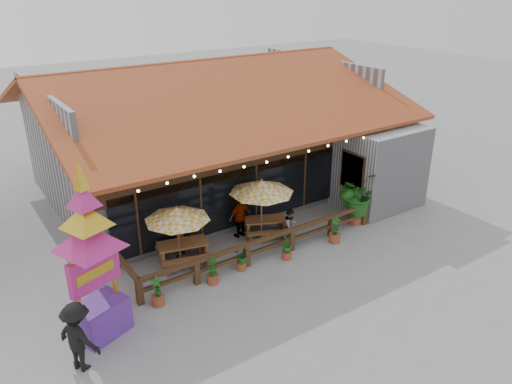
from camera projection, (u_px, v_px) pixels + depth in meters
ground at (293, 241)px, 19.46m from camera, size 100.00×100.00×0.00m
restaurant_building at (213, 143)px, 23.74m from camera, size 15.50×14.73×6.09m
patio_railing at (249, 246)px, 17.86m from camera, size 10.00×2.60×0.92m
umbrella_left at (177, 214)px, 16.85m from camera, size 2.59×2.59×2.42m
umbrella_right at (262, 187)px, 18.58m from camera, size 3.13×3.13×2.62m
picnic_table_left at (183, 250)px, 17.72m from camera, size 2.06×1.88×0.84m
picnic_table_right at (265, 224)px, 19.63m from camera, size 2.04×1.93×0.78m
thai_sign_tower at (90, 242)px, 13.26m from camera, size 2.71×2.71×5.70m
tropical_plant at (357, 195)px, 20.39m from camera, size 2.14×2.11×2.24m
diner_a at (180, 235)px, 18.15m from camera, size 0.73×0.67×1.67m
diner_b at (290, 226)px, 19.05m from camera, size 0.82×0.72×1.43m
diner_c at (240, 217)px, 19.48m from camera, size 1.05×0.52×1.73m
pedestrian at (78, 337)px, 12.79m from camera, size 1.28×1.48×1.99m
planter_a at (158, 294)px, 15.53m from camera, size 0.40×0.40×0.99m
planter_b at (212, 272)px, 16.63m from camera, size 0.40×0.42×0.97m
planter_c at (241, 258)px, 17.37m from camera, size 0.66×0.63×0.86m
planter_d at (287, 248)px, 18.07m from camera, size 0.45×0.45×0.90m
planter_e at (335, 232)px, 19.21m from camera, size 0.44×0.46×1.08m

